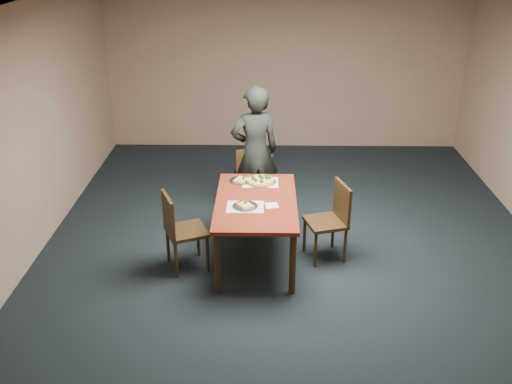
{
  "coord_description": "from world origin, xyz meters",
  "views": [
    {
      "loc": [
        -0.33,
        -5.56,
        3.48
      ],
      "look_at": [
        -0.43,
        0.16,
        0.85
      ],
      "focal_mm": 40.0,
      "sensor_mm": 36.0,
      "label": 1
    }
  ],
  "objects_px": {
    "chair_left": "(179,227)",
    "chair_far": "(254,180)",
    "dining_table": "(256,208)",
    "slice_plate_near": "(245,206)",
    "pizza_pan": "(261,180)",
    "slice_plate_far": "(241,180)",
    "chair_right": "(332,217)",
    "diner": "(255,152)"
  },
  "relations": [
    {
      "from": "chair_left",
      "to": "pizza_pan",
      "type": "relative_size",
      "value": 2.51
    },
    {
      "from": "chair_left",
      "to": "slice_plate_far",
      "type": "xyz_separation_m",
      "value": [
        0.65,
        0.74,
        0.25
      ]
    },
    {
      "from": "diner",
      "to": "slice_plate_far",
      "type": "distance_m",
      "value": 0.71
    },
    {
      "from": "chair_left",
      "to": "pizza_pan",
      "type": "distance_m",
      "value": 1.16
    },
    {
      "from": "dining_table",
      "to": "chair_left",
      "type": "xyz_separation_m",
      "value": [
        -0.84,
        -0.21,
        -0.14
      ]
    },
    {
      "from": "chair_far",
      "to": "slice_plate_far",
      "type": "bearing_deg",
      "value": -123.76
    },
    {
      "from": "dining_table",
      "to": "slice_plate_far",
      "type": "bearing_deg",
      "value": 109.58
    },
    {
      "from": "chair_left",
      "to": "slice_plate_near",
      "type": "height_order",
      "value": "chair_left"
    },
    {
      "from": "dining_table",
      "to": "slice_plate_far",
      "type": "relative_size",
      "value": 5.36
    },
    {
      "from": "chair_left",
      "to": "slice_plate_near",
      "type": "distance_m",
      "value": 0.77
    },
    {
      "from": "pizza_pan",
      "to": "slice_plate_far",
      "type": "distance_m",
      "value": 0.24
    },
    {
      "from": "diner",
      "to": "slice_plate_near",
      "type": "distance_m",
      "value": 1.39
    },
    {
      "from": "chair_far",
      "to": "chair_left",
      "type": "xyz_separation_m",
      "value": [
        -0.79,
        -1.31,
        0.0
      ]
    },
    {
      "from": "chair_right",
      "to": "slice_plate_far",
      "type": "bearing_deg",
      "value": -129.93
    },
    {
      "from": "chair_left",
      "to": "dining_table",
      "type": "bearing_deg",
      "value": -98.86
    },
    {
      "from": "chair_far",
      "to": "chair_right",
      "type": "distance_m",
      "value": 1.38
    },
    {
      "from": "dining_table",
      "to": "slice_plate_near",
      "type": "bearing_deg",
      "value": -124.16
    },
    {
      "from": "dining_table",
      "to": "pizza_pan",
      "type": "height_order",
      "value": "pizza_pan"
    },
    {
      "from": "chair_left",
      "to": "pizza_pan",
      "type": "height_order",
      "value": "chair_left"
    },
    {
      "from": "slice_plate_far",
      "to": "diner",
      "type": "bearing_deg",
      "value": 77.53
    },
    {
      "from": "dining_table",
      "to": "chair_far",
      "type": "distance_m",
      "value": 1.11
    },
    {
      "from": "slice_plate_near",
      "to": "diner",
      "type": "bearing_deg",
      "value": 86.79
    },
    {
      "from": "chair_right",
      "to": "slice_plate_near",
      "type": "distance_m",
      "value": 1.04
    },
    {
      "from": "slice_plate_near",
      "to": "pizza_pan",
      "type": "bearing_deg",
      "value": 76.34
    },
    {
      "from": "pizza_pan",
      "to": "slice_plate_near",
      "type": "xyz_separation_m",
      "value": [
        -0.16,
        -0.66,
        -0.01
      ]
    },
    {
      "from": "diner",
      "to": "pizza_pan",
      "type": "distance_m",
      "value": 0.73
    },
    {
      "from": "chair_far",
      "to": "pizza_pan",
      "type": "bearing_deg",
      "value": -101.14
    },
    {
      "from": "dining_table",
      "to": "chair_right",
      "type": "height_order",
      "value": "chair_right"
    },
    {
      "from": "slice_plate_near",
      "to": "chair_far",
      "type": "bearing_deg",
      "value": 86.92
    },
    {
      "from": "chair_left",
      "to": "slice_plate_far",
      "type": "relative_size",
      "value": 3.25
    },
    {
      "from": "dining_table",
      "to": "diner",
      "type": "distance_m",
      "value": 1.24
    },
    {
      "from": "pizza_pan",
      "to": "chair_right",
      "type": "bearing_deg",
      "value": -27.18
    },
    {
      "from": "chair_left",
      "to": "chair_far",
      "type": "bearing_deg",
      "value": -54.13
    },
    {
      "from": "chair_far",
      "to": "diner",
      "type": "xyz_separation_m",
      "value": [
        0.01,
        0.11,
        0.35
      ]
    },
    {
      "from": "chair_far",
      "to": "chair_left",
      "type": "height_order",
      "value": "same"
    },
    {
      "from": "chair_far",
      "to": "dining_table",
      "type": "bearing_deg",
      "value": -107.4
    },
    {
      "from": "chair_right",
      "to": "chair_left",
      "type": "bearing_deg",
      "value": -97.08
    },
    {
      "from": "dining_table",
      "to": "chair_far",
      "type": "bearing_deg",
      "value": 92.38
    },
    {
      "from": "slice_plate_far",
      "to": "slice_plate_near",
      "type": "bearing_deg",
      "value": -83.94
    },
    {
      "from": "dining_table",
      "to": "slice_plate_far",
      "type": "xyz_separation_m",
      "value": [
        -0.19,
        0.53,
        0.1
      ]
    },
    {
      "from": "diner",
      "to": "slice_plate_near",
      "type": "bearing_deg",
      "value": 71.41
    },
    {
      "from": "chair_far",
      "to": "diner",
      "type": "relative_size",
      "value": 0.52
    }
  ]
}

